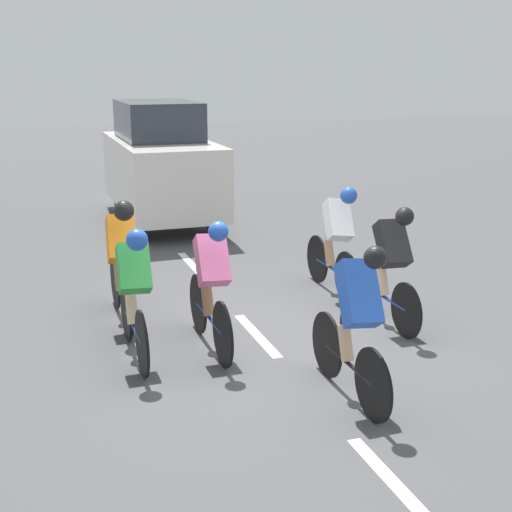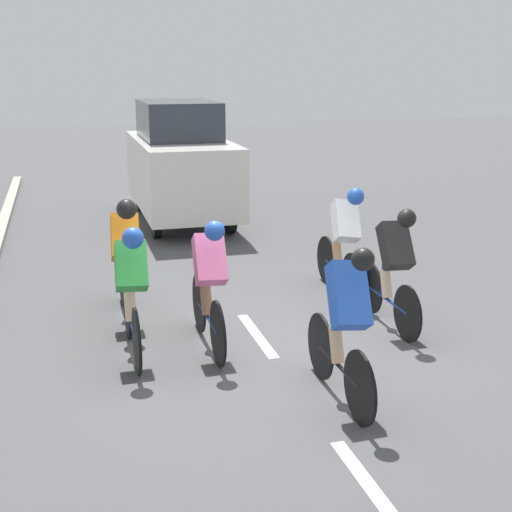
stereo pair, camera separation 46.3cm
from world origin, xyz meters
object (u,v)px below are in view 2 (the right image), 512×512
cyclist_black (393,265)px  cyclist_green (131,288)px  cyclist_orange (125,256)px  cyclist_white (344,238)px  support_car (180,163)px  cyclist_pink (209,282)px  cyclist_blue (345,321)px

cyclist_black → cyclist_green: 3.02m
cyclist_green → cyclist_black: bearing=-179.0°
cyclist_orange → cyclist_white: bearing=-175.5°
cyclist_orange → support_car: (-1.59, -5.49, 0.34)m
cyclist_pink → cyclist_blue: 1.82m
cyclist_black → cyclist_white: 1.33m
cyclist_orange → cyclist_green: cyclist_orange is taller
cyclist_orange → cyclist_pink: (-0.78, 1.18, -0.04)m
cyclist_white → cyclist_blue: bearing=68.2°
cyclist_pink → cyclist_blue: bearing=120.7°
cyclist_blue → cyclist_white: cyclist_blue is taller
cyclist_pink → cyclist_blue: cyclist_blue is taller
cyclist_green → cyclist_white: 3.25m
cyclist_black → cyclist_green: cyclist_black is taller
cyclist_blue → support_car: bearing=-89.2°
cyclist_pink → cyclist_white: 2.54m
cyclist_green → cyclist_white: (-2.94, -1.38, 0.02)m
cyclist_orange → cyclist_white: cyclist_orange is taller
cyclist_black → support_car: (1.39, -6.59, 0.38)m
cyclist_black → cyclist_blue: 2.07m
cyclist_blue → cyclist_white: bearing=-111.8°
cyclist_orange → cyclist_blue: cyclist_orange is taller
cyclist_orange → cyclist_black: bearing=159.7°
cyclist_white → support_car: 5.44m
cyclist_pink → cyclist_green: 0.83m
cyclist_pink → cyclist_black: cyclist_pink is taller
cyclist_black → cyclist_orange: bearing=-20.3°
cyclist_blue → support_car: (0.12, -8.23, 0.36)m
cyclist_pink → cyclist_white: size_ratio=1.05×
cyclist_pink → cyclist_green: cyclist_pink is taller
cyclist_orange → support_car: bearing=-106.2°
cyclist_black → cyclist_white: size_ratio=1.01×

